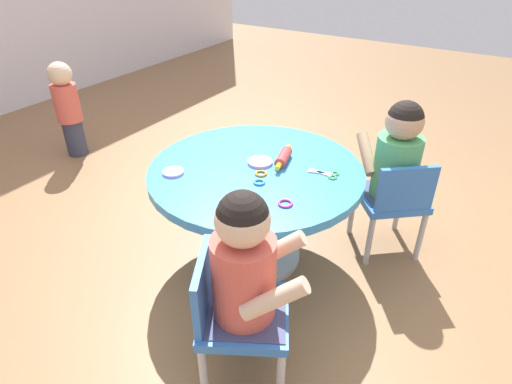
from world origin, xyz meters
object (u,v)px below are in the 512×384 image
Objects in this scene: craft_scissors at (328,174)px; child_chair_left at (234,313)px; seated_child_left at (245,263)px; craft_table at (256,189)px; rolling_pin at (283,157)px; child_chair_right at (393,200)px; toddler_standing at (68,107)px; seated_child_right at (398,154)px.

child_chair_left is at bearing 179.47° from craft_scissors.
seated_child_left is at bearing -177.65° from craft_scissors.
rolling_pin reaches higher than craft_table.
craft_scissors is at bearing -69.13° from craft_table.
toddler_standing is at bearing 93.13° from child_chair_right.
seated_child_right is 3.69× the size of craft_scissors.
seated_child_left is 1.02m from seated_child_right.
child_chair_right is 2.26m from toddler_standing.
toddler_standing reaches higher than child_chair_right.
rolling_pin is at bearing 19.85° from seated_child_left.
toddler_standing reaches higher than child_chair_left.
seated_child_left is at bearing 169.85° from seated_child_right.
child_chair_right is (0.40, -0.53, -0.09)m from craft_table.
child_chair_left is at bearing -163.19° from rolling_pin.
child_chair_left is 0.23m from seated_child_left.
craft_table is 1.75m from toddler_standing.
toddler_standing is 1.82m from rolling_pin.
craft_scissors is at bearing 2.35° from seated_child_left.
rolling_pin reaches higher than child_chair_left.
rolling_pin reaches higher than child_chair_right.
child_chair_left is 0.80× the size of toddler_standing.
child_chair_left is 1.03m from child_chair_right.
seated_child_right is 2.25m from toddler_standing.
craft_table is at bearing 146.81° from rolling_pin.
child_chair_left is 1.05× the size of seated_child_right.
seated_child_left is at bearing -160.15° from rolling_pin.
craft_scissors is at bearing -90.45° from rolling_pin.
rolling_pin is (0.71, 0.22, 0.23)m from child_chair_left.
child_chair_right is at bearing -53.12° from craft_table.
rolling_pin is (0.12, -0.08, 0.13)m from craft_table.
seated_child_right is at bearing -49.68° from craft_table.
craft_table is at bearing 126.88° from child_chair_right.
child_chair_right is at bearing -140.13° from seated_child_right.
toddler_standing is at bearing 66.60° from child_chair_left.
craft_scissors is at bearing -94.57° from toddler_standing.
seated_child_right reaches higher than child_chair_left.
craft_scissors is (-0.32, 0.21, -0.02)m from seated_child_right.
child_chair_left is 2.20m from toddler_standing.
seated_child_right reaches higher than craft_scissors.
toddler_standing is at bearing 84.92° from rolling_pin.
child_chair_right is 0.42m from craft_scissors.
rolling_pin is at bearing 126.12° from seated_child_right.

